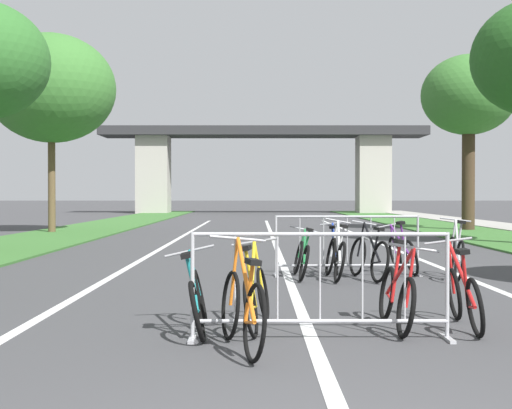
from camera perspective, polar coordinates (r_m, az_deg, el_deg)
name	(u,v)px	position (r m, az deg, el deg)	size (l,w,h in m)	color
grass_verge_left	(85,230)	(28.21, -13.68, -2.01)	(3.42, 59.42, 0.05)	#386B2D
grass_verge_right	(454,230)	(28.49, 15.76, -1.99)	(3.42, 59.42, 0.05)	#386B2D
lane_stripe_center	(275,243)	(20.31, 1.51, -3.15)	(0.14, 34.37, 0.01)	silver
lane_stripe_right_lane	(379,243)	(20.62, 9.94, -3.10)	(0.14, 34.37, 0.01)	silver
lane_stripe_left_lane	(170,243)	(20.46, -6.98, -3.13)	(0.14, 34.37, 0.01)	silver
overpass_bridge	(263,155)	(52.26, 0.57, 4.04)	(23.93, 3.58, 6.36)	#2D2D30
tree_left_cypress_far	(51,89)	(26.87, -16.29, 9.01)	(4.64, 4.64, 7.23)	brown
tree_right_oak_near	(468,97)	(28.59, 16.84, 8.36)	(3.63, 3.63, 6.80)	#3D2D1E
crowd_barrier_nearest	(320,286)	(6.92, 5.18, -6.60)	(2.55, 0.45, 1.05)	#ADADB2
crowd_barrier_second	(347,246)	(12.35, 7.38, -3.32)	(2.57, 0.56, 1.05)	#ADADB2
bicycle_red_0	(463,296)	(7.79, 16.44, -7.12)	(0.53, 1.59, 0.95)	black
bicycle_yellow_1	(256,295)	(7.46, 0.01, -7.32)	(0.51, 1.60, 0.94)	black
bicycle_purple_2	(402,253)	(12.91, 11.77, -3.89)	(0.58, 1.61, 0.95)	black
bicycle_green_3	(301,258)	(11.91, 3.70, -4.35)	(0.54, 1.65, 0.87)	black
bicycle_orange_4	(242,308)	(6.45, -1.16, -8.42)	(0.57, 1.62, 1.03)	black
bicycle_teal_5	(197,299)	(7.31, -4.78, -7.66)	(0.54, 1.66, 0.87)	black
bicycle_white_6	(335,257)	(11.82, 6.44, -4.23)	(0.44, 1.71, 1.01)	black
bicycle_silver_7	(455,256)	(12.23, 15.82, -4.02)	(0.56, 1.64, 1.02)	black
bicycle_black_8	(368,257)	(11.86, 9.10, -4.23)	(0.52, 1.67, 0.97)	black
bicycle_blue_9	(335,253)	(12.85, 6.42, -3.94)	(0.47, 1.67, 0.91)	black
bicycle_red_10	(396,296)	(7.59, 11.30, -7.27)	(0.50, 1.59, 0.94)	black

